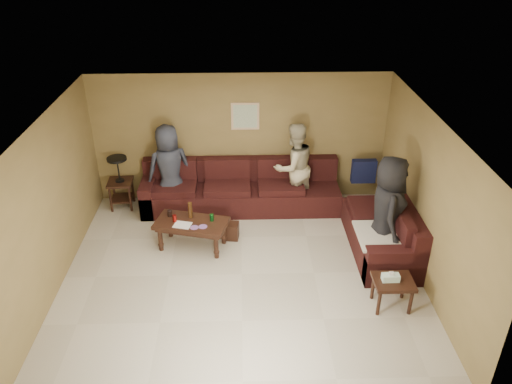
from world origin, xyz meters
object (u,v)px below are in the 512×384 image
side_table_right (393,284)px  person_left (170,169)px  sectional_sofa (286,206)px  person_middle (294,167)px  end_table_left (120,181)px  waste_bin (232,231)px  person_right (387,211)px  coffee_table (191,225)px

side_table_right → person_left: 4.48m
sectional_sofa → person_middle: person_middle is taller
person_middle → end_table_left: bearing=-28.9°
waste_bin → person_right: bearing=-15.3°
sectional_sofa → coffee_table: sectional_sofa is taller
waste_bin → person_left: 1.70m
sectional_sofa → waste_bin: size_ratio=16.28×
side_table_right → person_left: (-3.43, 2.85, 0.45)m
side_table_right → waste_bin: size_ratio=2.12×
person_middle → person_left: bearing=-27.0°
end_table_left → waste_bin: (2.11, -1.15, -0.40)m
side_table_right → coffee_table: bearing=151.9°
person_left → person_right: size_ratio=0.93×
person_right → person_left: bearing=70.9°
end_table_left → person_left: (0.97, -0.11, 0.31)m
person_left → person_middle: 2.29m
person_middle → person_right: bearing=100.3°
sectional_sofa → waste_bin: (-0.98, -0.50, -0.18)m
sectional_sofa → coffee_table: (-1.64, -0.73, 0.09)m
coffee_table → person_left: bearing=110.7°
side_table_right → person_middle: 3.09m
person_right → side_table_right: bearing=178.7°
end_table_left → person_left: 1.02m
side_table_right → person_right: person_right is taller
sectional_sofa → end_table_left: size_ratio=4.50×
person_left → waste_bin: bearing=115.2°
end_table_left → waste_bin: bearing=-28.6°
waste_bin → person_middle: bearing=41.9°
person_middle → person_right: size_ratio=0.94×
waste_bin → sectional_sofa: bearing=26.9°
person_right → waste_bin: bearing=81.1°
sectional_sofa → side_table_right: sectional_sofa is taller
coffee_table → waste_bin: coffee_table is taller
coffee_table → end_table_left: bearing=136.3°
waste_bin → person_right: size_ratio=0.16×
person_left → sectional_sofa: bearing=143.2°
coffee_table → waste_bin: bearing=19.6°
waste_bin → person_right: 2.64m
coffee_table → person_left: person_left is taller
side_table_right → person_right: size_ratio=0.33×
sectional_sofa → coffee_table: 1.80m
side_table_right → person_right: bearing=82.3°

